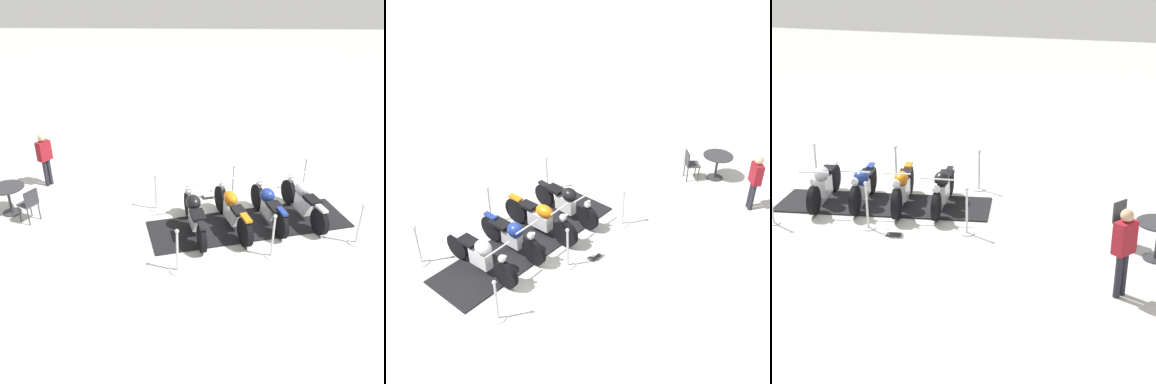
{
  "view_description": "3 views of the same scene",
  "coord_description": "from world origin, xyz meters",
  "views": [
    {
      "loc": [
        1.16,
        9.02,
        5.74
      ],
      "look_at": [
        1.49,
        -0.66,
        0.57
      ],
      "focal_mm": 39.03,
      "sensor_mm": 36.0,
      "label": 1
    },
    {
      "loc": [
        -4.23,
        -8.63,
        7.56
      ],
      "look_at": [
        1.61,
        0.12,
        0.87
      ],
      "focal_mm": 45.2,
      "sensor_mm": 36.0,
      "label": 2
    },
    {
      "loc": [
        6.72,
        -11.02,
        5.15
      ],
      "look_at": [
        2.03,
        0.14,
        0.59
      ],
      "focal_mm": 53.59,
      "sensor_mm": 36.0,
      "label": 3
    }
  ],
  "objects": [
    {
      "name": "ground_plane",
      "position": [
        0.0,
        0.0,
        0.0
      ],
      "size": [
        80.0,
        80.0,
        0.0
      ],
      "primitive_type": "plane",
      "color": "silver"
    },
    {
      "name": "display_platform",
      "position": [
        0.0,
        0.0,
        0.02
      ],
      "size": [
        5.3,
        2.81,
        0.03
      ],
      "primitive_type": "cube",
      "rotation": [
        0.0,
        0.0,
        0.28
      ],
      "color": "black",
      "rests_on": "ground_plane"
    },
    {
      "name": "motorcycle_chrome",
      "position": [
        -1.38,
        -0.42,
        0.51
      ],
      "size": [
        0.93,
        2.2,
        0.97
      ],
      "rotation": [
        0.0,
        0.0,
        -1.26
      ],
      "color": "black",
      "rests_on": "display_platform"
    },
    {
      "name": "motorcycle_navy",
      "position": [
        -0.46,
        -0.16,
        0.51
      ],
      "size": [
        0.85,
        2.07,
        1.0
      ],
      "rotation": [
        0.0,
        0.0,
        -1.28
      ],
      "color": "black",
      "rests_on": "display_platform"
    },
    {
      "name": "motorcycle_copper",
      "position": [
        0.47,
        0.1,
        0.5
      ],
      "size": [
        0.94,
        2.27,
        1.02
      ],
      "rotation": [
        0.0,
        0.0,
        -1.25
      ],
      "color": "black",
      "rests_on": "display_platform"
    },
    {
      "name": "motorcycle_black",
      "position": [
        1.4,
        0.36,
        0.52
      ],
      "size": [
        0.85,
        2.22,
        0.95
      ],
      "rotation": [
        0.0,
        0.0,
        -1.34
      ],
      "color": "black",
      "rests_on": "display_platform"
    },
    {
      "name": "stanchion_left_mid",
      "position": [
        -0.37,
        1.31,
        0.4
      ],
      "size": [
        0.29,
        0.29,
        1.11
      ],
      "color": "silver",
      "rests_on": "ground_plane"
    },
    {
      "name": "stanchion_right_rear",
      "position": [
        2.45,
        -0.72,
        0.32
      ],
      "size": [
        0.35,
        0.35,
        1.05
      ],
      "color": "silver",
      "rests_on": "ground_plane"
    },
    {
      "name": "stanchion_right_mid",
      "position": [
        0.37,
        -1.31,
        0.35
      ],
      "size": [
        0.33,
        0.33,
        1.09
      ],
      "color": "silver",
      "rests_on": "ground_plane"
    },
    {
      "name": "stanchion_left_rear",
      "position": [
        1.71,
        1.9,
        0.32
      ],
      "size": [
        0.35,
        0.35,
        1.07
      ],
      "color": "silver",
      "rests_on": "ground_plane"
    },
    {
      "name": "stanchion_right_front",
      "position": [
        -1.71,
        -1.9,
        0.37
      ],
      "size": [
        0.29,
        0.29,
        1.05
      ],
      "color": "silver",
      "rests_on": "ground_plane"
    },
    {
      "name": "stanchion_left_front",
      "position": [
        -2.45,
        0.72,
        0.32
      ],
      "size": [
        0.36,
        0.36,
        1.08
      ],
      "color": "silver",
      "rests_on": "ground_plane"
    },
    {
      "name": "info_placard",
      "position": [
        1.06,
        -1.4,
        0.06
      ],
      "size": [
        0.36,
        0.29,
        0.18
      ],
      "rotation": [
        0.0,
        0.0,
        3.42
      ],
      "color": "#333338",
      "rests_on": "ground_plane"
    },
    {
      "name": "cafe_table",
      "position": [
        6.29,
        -0.39,
        0.59
      ],
      "size": [
        0.87,
        0.87,
        0.78
      ],
      "color": "#2D2D33",
      "rests_on": "ground_plane"
    },
    {
      "name": "cafe_chair_near_table",
      "position": [
        5.58,
        0.01,
        0.55
      ],
      "size": [
        0.55,
        0.55,
        0.92
      ],
      "rotation": [
        0.0,
        0.0,
        -0.52
      ],
      "color": "#2D2D33",
      "rests_on": "ground_plane"
    },
    {
      "name": "bystander_person",
      "position": [
        5.84,
        -2.06,
        0.96
      ],
      "size": [
        0.39,
        0.46,
        1.61
      ],
      "rotation": [
        0.0,
        0.0,
        2.61
      ],
      "color": "#23232D",
      "rests_on": "ground_plane"
    }
  ]
}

